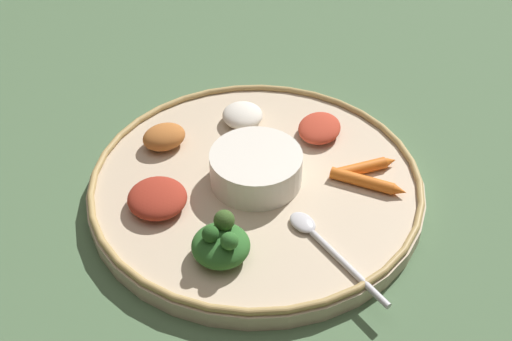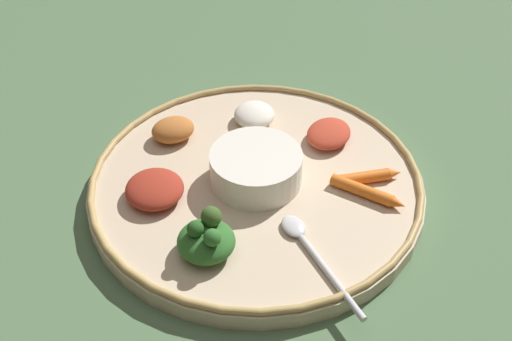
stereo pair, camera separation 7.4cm
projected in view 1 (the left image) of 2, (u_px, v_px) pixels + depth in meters
ground_plane at (256, 193)px, 0.77m from camera, size 2.40×2.40×0.00m
platter at (256, 186)px, 0.76m from camera, size 0.39×0.39×0.02m
platter_rim at (256, 178)px, 0.75m from camera, size 0.39×0.39×0.01m
center_bowl at (256, 166)px, 0.74m from camera, size 0.11×0.11×0.04m
spoon at (322, 241)px, 0.67m from camera, size 0.11×0.12×0.01m
greens_pile at (221, 243)px, 0.65m from camera, size 0.07×0.07×0.05m
carrot_near_spoon at (367, 182)px, 0.74m from camera, size 0.03×0.09×0.01m
carrot_outer at (366, 167)px, 0.76m from camera, size 0.05×0.07×0.01m
mound_rice_white at (243, 115)px, 0.83m from camera, size 0.07×0.07×0.02m
mound_chickpea at (164, 137)px, 0.79m from camera, size 0.07×0.07×0.03m
mound_beet at (157, 198)px, 0.71m from camera, size 0.10×0.09×0.02m
mound_berbere_red at (319, 128)px, 0.81m from camera, size 0.07×0.06×0.02m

